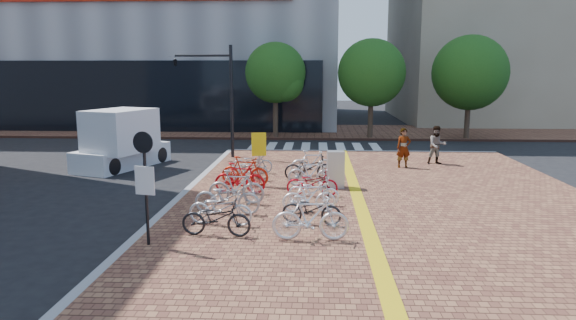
# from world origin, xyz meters

# --- Properties ---
(ground) EXTENTS (120.00, 120.00, 0.00)m
(ground) POSITION_xyz_m (0.00, 0.00, 0.00)
(ground) COLOR black
(ground) RESTS_ON ground
(sidewalk) EXTENTS (14.00, 34.00, 0.15)m
(sidewalk) POSITION_xyz_m (3.00, -5.00, 0.07)
(sidewalk) COLOR brown
(sidewalk) RESTS_ON ground
(tactile_strip) EXTENTS (0.40, 34.00, 0.01)m
(tactile_strip) POSITION_xyz_m (2.00, -5.00, 0.16)
(tactile_strip) COLOR gold
(tactile_strip) RESTS_ON sidewalk
(kerb_west) EXTENTS (0.25, 34.00, 0.15)m
(kerb_west) POSITION_xyz_m (-4.00, -5.00, 0.08)
(kerb_west) COLOR gray
(kerb_west) RESTS_ON ground
(kerb_north) EXTENTS (14.00, 0.25, 0.15)m
(kerb_north) POSITION_xyz_m (3.00, 12.00, 0.08)
(kerb_north) COLOR gray
(kerb_north) RESTS_ON ground
(far_sidewalk) EXTENTS (70.00, 8.00, 0.15)m
(far_sidewalk) POSITION_xyz_m (0.00, 21.00, 0.07)
(far_sidewalk) COLOR brown
(far_sidewalk) RESTS_ON ground
(building_beige) EXTENTS (20.00, 18.00, 18.00)m
(building_beige) POSITION_xyz_m (18.00, 32.00, 9.00)
(building_beige) COLOR gray
(building_beige) RESTS_ON ground
(crosswalk) EXTENTS (7.50, 4.00, 0.01)m
(crosswalk) POSITION_xyz_m (0.50, 14.00, 0.01)
(crosswalk) COLOR silver
(crosswalk) RESTS_ON ground
(street_trees) EXTENTS (16.20, 4.60, 6.35)m
(street_trees) POSITION_xyz_m (5.04, 17.45, 4.10)
(street_trees) COLOR #38281E
(street_trees) RESTS_ON far_sidewalk
(bike_0) EXTENTS (1.84, 0.75, 0.95)m
(bike_0) POSITION_xyz_m (-1.95, -2.44, 0.62)
(bike_0) COLOR black
(bike_0) RESTS_ON sidewalk
(bike_1) EXTENTS (1.88, 0.88, 0.95)m
(bike_1) POSITION_xyz_m (-2.01, -1.49, 0.63)
(bike_1) COLOR silver
(bike_1) RESTS_ON sidewalk
(bike_2) EXTENTS (2.02, 0.83, 1.04)m
(bike_2) POSITION_xyz_m (-2.02, -0.38, 0.67)
(bike_2) COLOR #ACACB1
(bike_2) RESTS_ON sidewalk
(bike_3) EXTENTS (1.84, 0.63, 1.09)m
(bike_3) POSITION_xyz_m (-1.93, 0.81, 0.69)
(bike_3) COLOR #A3A3A8
(bike_3) RESTS_ON sidewalk
(bike_4) EXTENTS (1.81, 0.63, 1.07)m
(bike_4) POSITION_xyz_m (-2.02, 2.18, 0.69)
(bike_4) COLOR red
(bike_4) RESTS_ON sidewalk
(bike_5) EXTENTS (1.88, 0.86, 1.09)m
(bike_5) POSITION_xyz_m (-2.02, 3.39, 0.69)
(bike_5) COLOR red
(bike_5) RESTS_ON sidewalk
(bike_6) EXTENTS (1.64, 0.61, 0.85)m
(bike_6) POSITION_xyz_m (-2.05, 4.34, 0.58)
(bike_6) COLOR #A5A5A9
(bike_6) RESTS_ON sidewalk
(bike_7) EXTENTS (1.69, 0.68, 0.87)m
(bike_7) POSITION_xyz_m (-2.03, 5.71, 0.59)
(bike_7) COLOR #A4A4A8
(bike_7) RESTS_ON sidewalk
(bike_8) EXTENTS (1.94, 0.61, 1.16)m
(bike_8) POSITION_xyz_m (0.47, -2.67, 0.73)
(bike_8) COLOR silver
(bike_8) RESTS_ON sidewalk
(bike_9) EXTENTS (1.73, 0.85, 0.87)m
(bike_9) POSITION_xyz_m (0.49, -1.29, 0.59)
(bike_9) COLOR black
(bike_9) RESTS_ON sidewalk
(bike_10) EXTENTS (1.65, 0.61, 0.97)m
(bike_10) POSITION_xyz_m (0.40, -0.13, 0.63)
(bike_10) COLOR white
(bike_10) RESTS_ON sidewalk
(bike_11) EXTENTS (1.74, 0.90, 0.87)m
(bike_11) POSITION_xyz_m (0.52, 0.85, 0.59)
(bike_11) COLOR white
(bike_11) RESTS_ON sidewalk
(bike_12) EXTENTS (1.74, 0.64, 0.91)m
(bike_12) POSITION_xyz_m (0.47, 1.95, 0.60)
(bike_12) COLOR #A10B18
(bike_12) RESTS_ON sidewalk
(bike_13) EXTENTS (1.75, 0.68, 1.02)m
(bike_13) POSITION_xyz_m (0.42, 3.31, 0.66)
(bike_13) COLOR silver
(bike_13) RESTS_ON sidewalk
(bike_14) EXTENTS (1.97, 0.90, 1.00)m
(bike_14) POSITION_xyz_m (0.33, 4.47, 0.65)
(bike_14) COLOR black
(bike_14) RESTS_ON sidewalk
(bike_15) EXTENTS (1.75, 0.67, 1.03)m
(bike_15) POSITION_xyz_m (0.43, 5.39, 0.66)
(bike_15) COLOR silver
(bike_15) RESTS_ON sidewalk
(pedestrian_a) EXTENTS (0.67, 0.49, 1.73)m
(pedestrian_a) POSITION_xyz_m (4.41, 7.34, 1.01)
(pedestrian_a) COLOR gray
(pedestrian_a) RESTS_ON sidewalk
(pedestrian_b) EXTENTS (0.90, 0.73, 1.73)m
(pedestrian_b) POSITION_xyz_m (6.06, 8.27, 1.02)
(pedestrian_b) COLOR #4D5162
(pedestrian_b) RESTS_ON sidewalk
(utility_box) EXTENTS (0.64, 0.49, 1.33)m
(utility_box) POSITION_xyz_m (1.31, 3.27, 0.82)
(utility_box) COLOR #ABABB0
(utility_box) RESTS_ON sidewalk
(yellow_sign) EXTENTS (0.53, 0.18, 1.96)m
(yellow_sign) POSITION_xyz_m (-1.48, 3.45, 1.51)
(yellow_sign) COLOR #B7B7BC
(yellow_sign) RESTS_ON sidewalk
(notice_sign) EXTENTS (0.51, 0.17, 2.79)m
(notice_sign) POSITION_xyz_m (-3.48, -3.23, 1.91)
(notice_sign) COLOR black
(notice_sign) RESTS_ON sidewalk
(traffic_light_pole) EXTENTS (2.89, 1.12, 5.39)m
(traffic_light_pole) POSITION_xyz_m (-4.74, 9.67, 3.87)
(traffic_light_pole) COLOR black
(traffic_light_pole) RESTS_ON sidewalk
(box_truck) EXTENTS (3.41, 5.02, 2.68)m
(box_truck) POSITION_xyz_m (-8.23, 7.49, 1.26)
(box_truck) COLOR white
(box_truck) RESTS_ON ground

